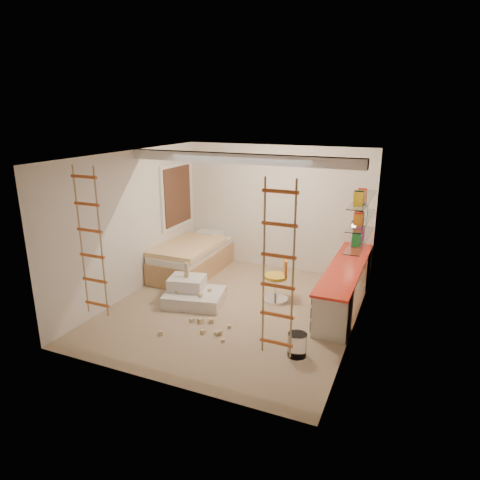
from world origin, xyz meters
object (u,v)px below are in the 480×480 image
at_px(desk, 345,284).
at_px(swivel_chair, 277,285).
at_px(play_platform, 192,293).
at_px(bed, 192,258).

relative_size(desk, swivel_chair, 3.57).
height_order(swivel_chair, play_platform, swivel_chair).
bearing_deg(play_platform, desk, 20.17).
height_order(desk, bed, desk).
bearing_deg(bed, play_platform, -60.63).
bearing_deg(swivel_chair, bed, 163.44).
distance_m(bed, swivel_chair, 2.14).
relative_size(desk, play_platform, 2.47).
distance_m(bed, play_platform, 1.47).
bearing_deg(swivel_chair, play_platform, -153.63).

